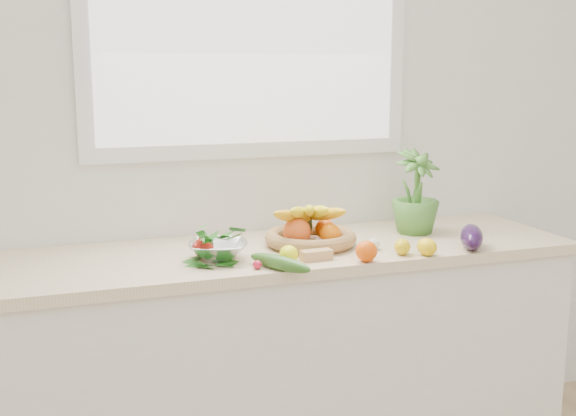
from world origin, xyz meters
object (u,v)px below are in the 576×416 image
object	(u,v)px
eggplant	(471,237)
cucumber	(280,263)
apple	(204,248)
potted_herb	(416,192)
fruit_basket	(310,232)
colander_with_spinach	(218,244)

from	to	relation	value
eggplant	cucumber	world-z (taller)	eggplant
apple	potted_herb	bearing A→B (deg)	6.44
potted_herb	fruit_basket	xyz separation A→B (m)	(-0.47, -0.06, -0.11)
fruit_basket	colander_with_spinach	size ratio (longest dim) A/B	1.75
colander_with_spinach	potted_herb	bearing A→B (deg)	10.04
eggplant	fruit_basket	bearing A→B (deg)	156.68
eggplant	fruit_basket	xyz separation A→B (m)	(-0.54, 0.23, 0.01)
apple	cucumber	distance (m)	0.31
apple	potted_herb	size ratio (longest dim) A/B	0.21
fruit_basket	potted_herb	bearing A→B (deg)	7.34
apple	cucumber	bearing A→B (deg)	-49.77
eggplant	potted_herb	bearing A→B (deg)	103.67
apple	eggplant	bearing A→B (deg)	-11.58
apple	cucumber	world-z (taller)	apple
apple	eggplant	world-z (taller)	eggplant
eggplant	colander_with_spinach	world-z (taller)	colander_with_spinach
fruit_basket	eggplant	bearing A→B (deg)	-23.32
fruit_basket	apple	bearing A→B (deg)	-174.60
cucumber	eggplant	bearing A→B (deg)	3.14
fruit_basket	colander_with_spinach	bearing A→B (deg)	-166.60
apple	potted_herb	world-z (taller)	potted_herb
apple	colander_with_spinach	size ratio (longest dim) A/B	0.29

